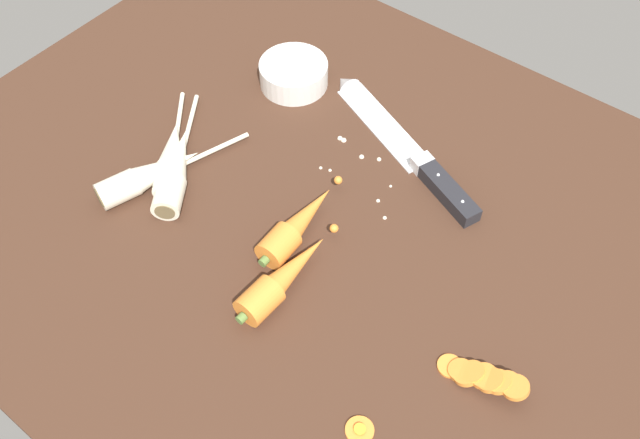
% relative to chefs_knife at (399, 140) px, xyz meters
% --- Properties ---
extents(ground_plane, '(1.20, 0.90, 0.04)m').
position_rel_chefs_knife_xyz_m(ground_plane, '(0.00, -0.18, -0.03)').
color(ground_plane, '#42281C').
extents(chefs_knife, '(0.33, 0.16, 0.04)m').
position_rel_chefs_knife_xyz_m(chefs_knife, '(0.00, 0.00, 0.00)').
color(chefs_knife, silver).
rests_on(chefs_knife, ground_plane).
extents(whole_carrot, '(0.05, 0.18, 0.04)m').
position_rel_chefs_knife_xyz_m(whole_carrot, '(-0.01, -0.23, 0.01)').
color(whole_carrot, orange).
rests_on(whole_carrot, ground_plane).
extents(whole_carrot_second, '(0.05, 0.19, 0.04)m').
position_rel_chefs_knife_xyz_m(whole_carrot_second, '(0.02, -0.30, 0.01)').
color(whole_carrot_second, orange).
rests_on(whole_carrot_second, ground_plane).
extents(parsnip_front, '(0.10, 0.23, 0.04)m').
position_rel_chefs_knife_xyz_m(parsnip_front, '(-0.24, -0.28, 0.01)').
color(parsnip_front, silver).
rests_on(parsnip_front, ground_plane).
extents(parsnip_mid_left, '(0.15, 0.18, 0.04)m').
position_rel_chefs_knife_xyz_m(parsnip_mid_left, '(-0.24, -0.24, 0.01)').
color(parsnip_mid_left, silver).
rests_on(parsnip_mid_left, ground_plane).
extents(parsnip_mid_right, '(0.15, 0.21, 0.04)m').
position_rel_chefs_knife_xyz_m(parsnip_mid_right, '(-0.21, -0.25, 0.01)').
color(parsnip_mid_right, silver).
rests_on(parsnip_mid_right, ground_plane).
extents(carrot_slice_stack, '(0.11, 0.04, 0.03)m').
position_rel_chefs_knife_xyz_m(carrot_slice_stack, '(0.29, -0.26, 0.01)').
color(carrot_slice_stack, orange).
rests_on(carrot_slice_stack, ground_plane).
extents(carrot_slice_stray_near, '(0.03, 0.03, 0.01)m').
position_rel_chefs_knife_xyz_m(carrot_slice_stray_near, '(0.21, -0.39, -0.00)').
color(carrot_slice_stray_near, orange).
rests_on(carrot_slice_stray_near, ground_plane).
extents(prep_bowl, '(0.11, 0.11, 0.04)m').
position_rel_chefs_knife_xyz_m(prep_bowl, '(-0.21, 0.01, 0.01)').
color(prep_bowl, white).
rests_on(prep_bowl, ground_plane).
extents(mince_crumbs, '(0.15, 0.09, 0.01)m').
position_rel_chefs_knife_xyz_m(mince_crumbs, '(-0.03, -0.07, -0.00)').
color(mince_crumbs, silver).
rests_on(mince_crumbs, ground_plane).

